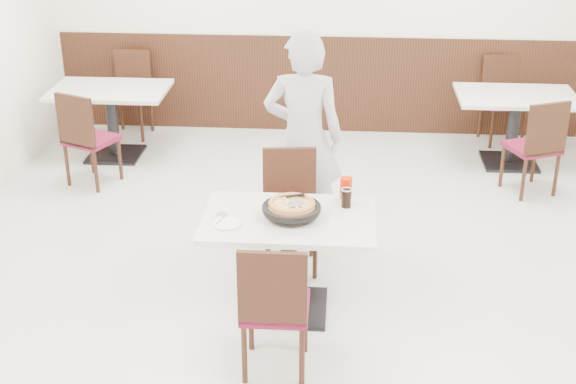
# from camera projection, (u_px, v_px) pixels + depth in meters

# --- Properties ---
(floor) EXTENTS (7.00, 7.00, 0.00)m
(floor) POSITION_uv_depth(u_px,v_px,m) (300.00, 283.00, 6.19)
(floor) COLOR beige
(floor) RESTS_ON ground
(wall_back) EXTENTS (6.00, 0.04, 2.80)m
(wall_back) POSITION_uv_depth(u_px,v_px,m) (320.00, 9.00, 8.79)
(wall_back) COLOR white
(wall_back) RESTS_ON floor
(wainscot_back) EXTENTS (5.90, 0.03, 1.10)m
(wainscot_back) POSITION_uv_depth(u_px,v_px,m) (318.00, 84.00, 9.13)
(wainscot_back) COLOR black
(wainscot_back) RESTS_ON floor
(main_table) EXTENTS (1.28, 0.93, 0.75)m
(main_table) POSITION_uv_depth(u_px,v_px,m) (289.00, 264.00, 5.71)
(main_table) COLOR silver
(main_table) RESTS_ON floor
(chair_near) EXTENTS (0.42, 0.42, 0.95)m
(chair_near) POSITION_uv_depth(u_px,v_px,m) (275.00, 304.00, 5.04)
(chair_near) COLOR black
(chair_near) RESTS_ON floor
(chair_far) EXTENTS (0.47, 0.47, 0.95)m
(chair_far) POSITION_uv_depth(u_px,v_px,m) (291.00, 214.00, 6.23)
(chair_far) COLOR black
(chair_far) RESTS_ON floor
(trivet) EXTENTS (0.12, 0.12, 0.04)m
(trivet) POSITION_uv_depth(u_px,v_px,m) (287.00, 212.00, 5.58)
(trivet) COLOR black
(trivet) RESTS_ON main_table
(pizza_pan) EXTENTS (0.43, 0.43, 0.01)m
(pizza_pan) POSITION_uv_depth(u_px,v_px,m) (292.00, 212.00, 5.53)
(pizza_pan) COLOR black
(pizza_pan) RESTS_ON trivet
(pizza) EXTENTS (0.39, 0.39, 0.02)m
(pizza) POSITION_uv_depth(u_px,v_px,m) (292.00, 206.00, 5.58)
(pizza) COLOR #BF8149
(pizza) RESTS_ON pizza_pan
(pizza_server) EXTENTS (0.09, 0.11, 0.00)m
(pizza_server) POSITION_uv_depth(u_px,v_px,m) (295.00, 203.00, 5.54)
(pizza_server) COLOR white
(pizza_server) RESTS_ON pizza
(napkin) EXTENTS (0.16, 0.16, 0.00)m
(napkin) POSITION_uv_depth(u_px,v_px,m) (225.00, 223.00, 5.46)
(napkin) COLOR white
(napkin) RESTS_ON main_table
(side_plate) EXTENTS (0.21, 0.21, 0.01)m
(side_plate) POSITION_uv_depth(u_px,v_px,m) (227.00, 223.00, 5.44)
(side_plate) COLOR white
(side_plate) RESTS_ON napkin
(fork) EXTENTS (0.07, 0.17, 0.00)m
(fork) POSITION_uv_depth(u_px,v_px,m) (222.00, 219.00, 5.48)
(fork) COLOR white
(fork) RESTS_ON side_plate
(cola_glass) EXTENTS (0.08, 0.08, 0.13)m
(cola_glass) POSITION_uv_depth(u_px,v_px,m) (346.00, 198.00, 5.68)
(cola_glass) COLOR black
(cola_glass) RESTS_ON main_table
(red_cup) EXTENTS (0.10, 0.10, 0.16)m
(red_cup) POSITION_uv_depth(u_px,v_px,m) (346.00, 188.00, 5.81)
(red_cup) COLOR #B81700
(red_cup) RESTS_ON main_table
(diner_person) EXTENTS (0.67, 0.45, 1.79)m
(diner_person) POSITION_uv_depth(u_px,v_px,m) (303.00, 138.00, 6.55)
(diner_person) COLOR silver
(diner_person) RESTS_ON floor
(bg_table_left) EXTENTS (1.26, 0.89, 0.75)m
(bg_table_left) POSITION_uv_depth(u_px,v_px,m) (113.00, 123.00, 8.46)
(bg_table_left) COLOR silver
(bg_table_left) RESTS_ON floor
(bg_chair_left_near) EXTENTS (0.55, 0.55, 0.95)m
(bg_chair_left_near) POSITION_uv_depth(u_px,v_px,m) (91.00, 137.00, 7.77)
(bg_chair_left_near) COLOR black
(bg_chair_left_near) RESTS_ON floor
(bg_chair_left_far) EXTENTS (0.45, 0.45, 0.95)m
(bg_chair_left_far) POSITION_uv_depth(u_px,v_px,m) (130.00, 95.00, 8.99)
(bg_chair_left_far) COLOR black
(bg_chair_left_far) RESTS_ON floor
(bg_table_right) EXTENTS (1.22, 0.83, 0.75)m
(bg_table_right) POSITION_uv_depth(u_px,v_px,m) (513.00, 129.00, 8.27)
(bg_table_right) COLOR silver
(bg_table_right) RESTS_ON floor
(bg_chair_right_near) EXTENTS (0.55, 0.55, 0.95)m
(bg_chair_right_near) POSITION_uv_depth(u_px,v_px,m) (532.00, 145.00, 7.58)
(bg_chair_right_near) COLOR black
(bg_chair_right_near) RESTS_ON floor
(bg_chair_right_far) EXTENTS (0.50, 0.50, 0.95)m
(bg_chair_right_far) POSITION_uv_depth(u_px,v_px,m) (504.00, 101.00, 8.81)
(bg_chair_right_far) COLOR black
(bg_chair_right_far) RESTS_ON floor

